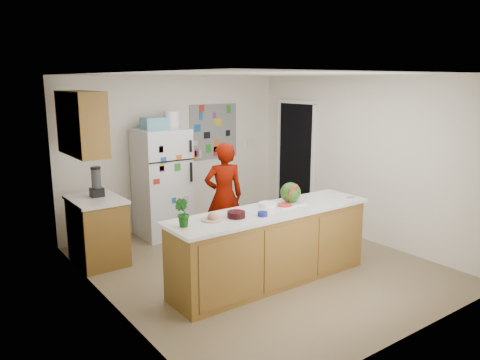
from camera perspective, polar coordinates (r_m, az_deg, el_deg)
floor at (r=6.38m, az=2.26°, el=-10.40°), size 4.00×4.50×0.02m
wall_back at (r=7.89m, az=-7.88°, el=3.37°), size 4.00×0.02×2.50m
wall_left at (r=5.05m, az=-15.85°, el=-1.90°), size 0.02×4.50×2.50m
wall_right at (r=7.41m, az=14.66°, el=2.53°), size 0.02×4.50×2.50m
ceiling at (r=5.90m, az=2.47°, el=12.85°), size 4.00×4.50×0.02m
doorway at (r=8.41m, az=6.85°, el=2.35°), size 0.03×0.85×2.04m
peninsula_base at (r=5.74m, az=3.83°, el=-8.23°), size 2.60×0.62×0.88m
peninsula_top at (r=5.60m, az=3.89°, el=-3.81°), size 2.68×0.70×0.04m
side_counter_base at (r=6.60m, az=-16.94°, el=-6.10°), size 0.60×0.80×0.86m
side_counter_top at (r=6.48m, az=-17.19°, el=-2.31°), size 0.64×0.84×0.04m
upper_cabinets at (r=6.23m, az=-18.75°, el=6.56°), size 0.35×1.00×0.80m
refrigerator at (r=7.42m, az=-9.46°, el=-0.37°), size 0.75×0.70×1.70m
fridge_top_bin at (r=7.24m, az=-10.43°, el=6.81°), size 0.35×0.28×0.18m
photo_collage at (r=8.21m, az=-3.23°, el=5.91°), size 0.95×0.01×0.95m
person at (r=6.77m, az=-1.98°, el=-2.00°), size 0.66×0.54×1.57m
blender_appliance at (r=6.52m, az=-17.11°, el=-0.32°), size 0.12×0.12×0.38m
cutting_board at (r=5.83m, az=5.84°, el=-2.94°), size 0.40×0.31×0.01m
watermelon at (r=5.85m, az=6.18°, el=-1.54°), size 0.26×0.26×0.26m
watermelon_slice at (r=5.73m, az=5.44°, el=-3.03°), size 0.17×0.17×0.02m
cherry_bowl at (r=5.26m, az=-0.47°, el=-4.22°), size 0.27×0.27×0.07m
white_bowl at (r=5.67m, az=3.36°, el=-3.07°), size 0.22×0.22×0.06m
cobalt_bowl at (r=5.32m, az=2.77°, el=-4.15°), size 0.12×0.12×0.05m
plate at (r=5.17m, az=-3.35°, el=-4.83°), size 0.28×0.28×0.02m
paper_towel at (r=5.85m, az=7.01°, el=-2.87°), size 0.23×0.21×0.02m
keys at (r=6.30m, az=13.33°, el=-2.07°), size 0.10×0.07×0.01m
potted_plant at (r=4.95m, az=-7.07°, el=-4.00°), size 0.19×0.20×0.29m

